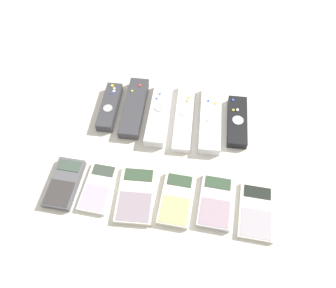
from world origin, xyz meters
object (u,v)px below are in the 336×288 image
remote_2 (159,113)px  calculator_4 (216,201)px  remote_1 (134,107)px  calculator_5 (256,211)px  remote_4 (210,118)px  calculator_0 (64,183)px  calculator_3 (177,199)px  remote_3 (184,117)px  calculator_2 (136,195)px  calculator_1 (99,187)px  remote_5 (237,121)px  remote_0 (110,107)px

remote_2 → calculator_4: size_ratio=1.56×
remote_1 → calculator_5: 0.42m
remote_4 → calculator_0: bearing=-146.7°
remote_2 → calculator_0: size_ratio=1.59×
calculator_3 → calculator_4: size_ratio=1.01×
remote_3 → calculator_2: remote_3 is taller
calculator_3 → calculator_0: bearing=-178.1°
remote_3 → calculator_1: size_ratio=1.71×
remote_5 → calculator_3: remote_5 is taller
remote_2 → remote_5: remote_2 is taller
calculator_1 → calculator_5: 0.37m
remote_4 → remote_1: bearing=175.2°
remote_2 → calculator_0: (-0.19, -0.24, -0.00)m
remote_5 → calculator_1: remote_5 is taller
remote_3 → calculator_5: 0.31m
calculator_3 → remote_5: bearing=63.6°
remote_4 → calculator_4: remote_4 is taller
remote_3 → calculator_3: 0.24m
remote_2 → remote_3: 0.07m
calculator_3 → calculator_5: bearing=1.3°
remote_4 → calculator_4: (0.03, -0.23, -0.01)m
remote_3 → remote_5: size_ratio=1.39×
calculator_1 → calculator_3: 0.19m
remote_2 → remote_1: bearing=171.6°
remote_0 → calculator_3: remote_0 is taller
calculator_5 → calculator_3: bearing=-178.8°
remote_0 → calculator_4: size_ratio=1.15×
calculator_1 → calculator_2: (0.09, -0.01, 0.00)m
remote_2 → calculator_5: (0.26, -0.24, -0.01)m
remote_1 → calculator_3: remote_1 is taller
remote_1 → calculator_2: size_ratio=1.34×
remote_1 → calculator_0: (-0.12, -0.25, -0.00)m
remote_2 → calculator_4: remote_2 is taller
remote_1 → remote_3: size_ratio=0.88×
remote_1 → calculator_4: (0.24, -0.24, -0.00)m
remote_0 → remote_2: 0.14m
remote_0 → remote_3: (0.21, -0.00, -0.00)m
remote_2 → remote_5: (0.21, 0.00, -0.00)m
remote_3 → calculator_0: size_ratio=1.70×
remote_3 → remote_4: (0.07, 0.00, 0.00)m
remote_1 → calculator_4: bearing=-46.4°
remote_1 → calculator_1: size_ratio=1.51×
remote_0 → calculator_0: bearing=-103.9°
remote_0 → remote_5: (0.35, 0.00, -0.00)m
calculator_3 → calculator_5: size_ratio=0.98×
remote_3 → calculator_0: remote_3 is taller
remote_0 → calculator_0: size_ratio=1.18×
calculator_0 → calculator_3: bearing=1.4°
calculator_2 → calculator_4: size_ratio=1.10×
remote_0 → remote_1: size_ratio=0.78×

